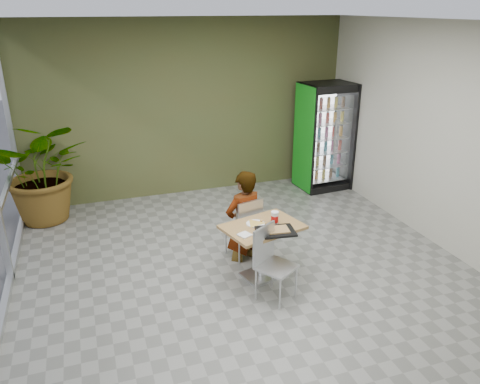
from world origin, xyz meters
name	(u,v)px	position (x,y,z in m)	size (l,w,h in m)	color
ground	(255,285)	(0.00, 0.00, 0.00)	(7.00, 7.00, 0.00)	gray
room_envelope	(256,168)	(0.00, 0.00, 1.60)	(6.00, 7.00, 3.20)	beige
dining_table	(262,241)	(0.16, 0.16, 0.54)	(1.11, 0.90, 0.75)	#A17545
chair_far	(246,224)	(0.13, 0.69, 0.54)	(0.50, 0.50, 0.92)	#BABCBF
chair_near	(270,257)	(0.09, -0.28, 0.54)	(0.57, 0.57, 0.93)	#BABCBF
seated_woman	(244,225)	(0.11, 0.74, 0.50)	(0.59, 0.38, 1.61)	black
pizza_plate	(255,223)	(0.09, 0.24, 0.77)	(0.33, 0.25, 0.03)	white
soda_cup	(275,218)	(0.32, 0.15, 0.83)	(0.10, 0.10, 0.17)	white
napkin_stack	(245,235)	(-0.15, -0.02, 0.76)	(0.14, 0.14, 0.02)	white
cafeteria_tray	(276,231)	(0.24, -0.07, 0.76)	(0.47, 0.34, 0.03)	black
beverage_fridge	(325,137)	(2.51, 2.89, 1.02)	(0.98, 0.78, 2.04)	black
potted_plant	(44,171)	(-2.55, 3.00, 0.86)	(1.56, 1.34, 1.73)	#2C6428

